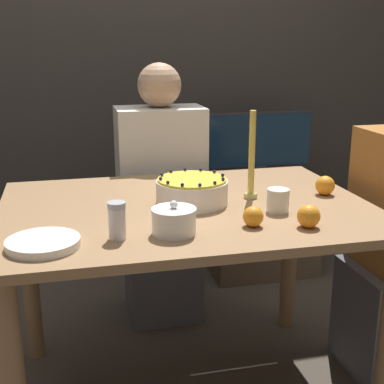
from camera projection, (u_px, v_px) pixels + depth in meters
wall_behind at (132, 42)px, 3.02m from camera, size 8.00×0.05×2.60m
dining_table at (187, 239)px, 1.89m from camera, size 1.27×0.92×0.76m
cake at (192, 191)px, 1.86m from camera, size 0.25×0.25×0.10m
sugar_bowl at (174, 221)px, 1.57m from camera, size 0.13×0.13×0.10m
sugar_shaker at (117, 220)px, 1.53m from camera, size 0.05×0.05×0.11m
plate_stack at (43, 243)px, 1.48m from camera, size 0.21×0.21×0.02m
candle at (252, 163)px, 1.90m from camera, size 0.05×0.05×0.32m
cup at (278, 200)px, 1.78m from camera, size 0.07×0.07×0.08m
orange_fruit_0 at (309, 216)px, 1.63m from camera, size 0.07×0.07×0.07m
orange_fruit_1 at (253, 217)px, 1.64m from camera, size 0.06×0.06×0.06m
orange_fruit_2 at (325, 185)px, 1.97m from camera, size 0.07×0.07×0.07m
person_man_blue_shirt at (161, 211)px, 2.54m from camera, size 0.40×0.34×1.22m
side_cabinet at (257, 220)px, 3.16m from camera, size 0.60×0.52×0.57m
tv_monitor at (260, 142)px, 3.03m from camera, size 0.62×0.10×0.36m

